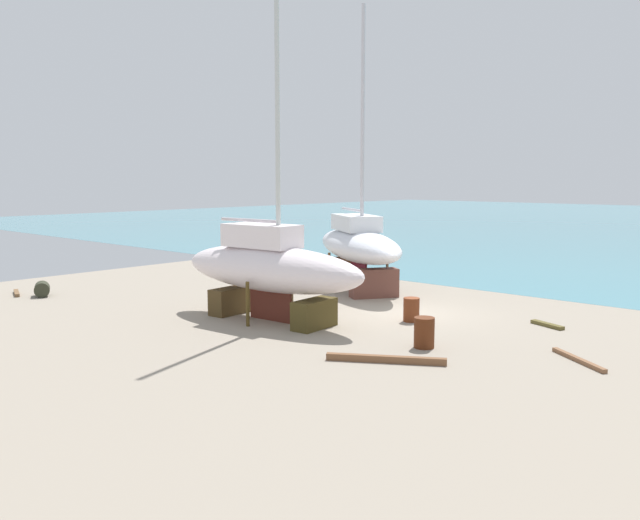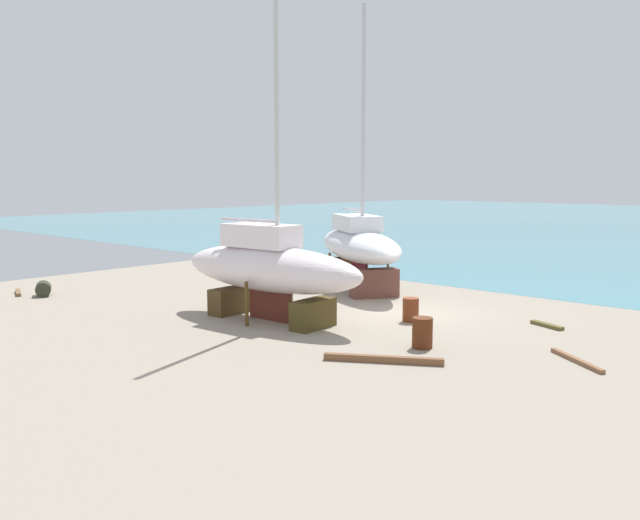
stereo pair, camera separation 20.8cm
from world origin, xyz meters
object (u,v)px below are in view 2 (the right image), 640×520
(barrel_by_slipway, at_px, (411,310))
(barrel_tar_black, at_px, (422,333))
(barrel_tipped_left, at_px, (264,268))
(barrel_tipped_right, at_px, (43,289))
(sailboat_large_starboard, at_px, (269,267))
(worker, at_px, (261,263))
(sailboat_far_slipway, at_px, (359,246))

(barrel_by_slipway, bearing_deg, barrel_tar_black, -49.96)
(barrel_tipped_left, bearing_deg, barrel_tar_black, -24.65)
(barrel_by_slipway, relative_size, barrel_tipped_right, 1.01)
(sailboat_large_starboard, distance_m, worker, 8.77)
(sailboat_far_slipway, distance_m, worker, 5.19)
(barrel_by_slipway, xyz_separation_m, barrel_tipped_left, (-11.15, 3.48, 0.05))
(worker, bearing_deg, barrel_tipped_right, -68.71)
(worker, bearing_deg, sailboat_large_starboard, 3.55)
(sailboat_far_slipway, distance_m, sailboat_large_starboard, 7.21)
(sailboat_large_starboard, relative_size, barrel_tar_black, 14.88)
(sailboat_far_slipway, relative_size, barrel_tipped_left, 13.25)
(sailboat_large_starboard, xyz_separation_m, barrel_tipped_left, (-7.44, 6.59, -1.40))
(sailboat_large_starboard, distance_m, barrel_tar_black, 6.12)
(barrel_by_slipway, distance_m, barrel_tipped_left, 11.68)
(barrel_tipped_right, distance_m, barrel_tipped_left, 10.15)
(barrel_by_slipway, distance_m, barrel_tipped_right, 15.36)
(worker, height_order, barrel_tar_black, worker)
(sailboat_large_starboard, height_order, barrel_tipped_left, sailboat_large_starboard)
(worker, bearing_deg, barrel_by_slipway, 30.17)
(sailboat_far_slipway, distance_m, barrel_tipped_right, 13.40)
(barrel_by_slipway, xyz_separation_m, barrel_tar_black, (2.23, -2.66, 0.04))
(barrel_by_slipway, height_order, barrel_tar_black, barrel_tar_black)
(sailboat_large_starboard, distance_m, barrel_tipped_right, 10.91)
(barrel_tar_black, bearing_deg, worker, 157.44)
(barrel_by_slipway, distance_m, barrel_tar_black, 3.47)
(sailboat_large_starboard, xyz_separation_m, barrel_tipped_right, (-10.33, -3.14, -1.55))
(worker, height_order, barrel_tipped_right, worker)
(sailboat_far_slipway, distance_m, barrel_tar_black, 10.19)
(sailboat_large_starboard, bearing_deg, barrel_tipped_left, 134.05)
(barrel_by_slipway, relative_size, barrel_tar_black, 0.92)
(barrel_tar_black, height_order, barrel_tipped_right, barrel_tar_black)
(worker, bearing_deg, barrel_tar_black, 21.54)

